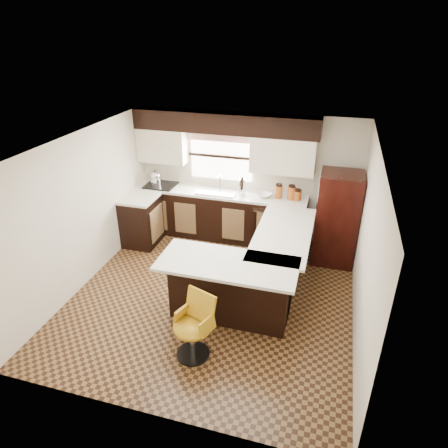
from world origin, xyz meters
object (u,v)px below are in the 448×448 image
(refrigerator, at_px, (337,219))
(bar_chair, at_px, (192,328))
(peninsula_return, at_px, (231,289))
(peninsula_long, at_px, (278,259))

(refrigerator, bearing_deg, bar_chair, -119.32)
(peninsula_return, bearing_deg, bar_chair, -105.56)
(peninsula_long, xyz_separation_m, refrigerator, (0.83, 0.99, 0.36))
(peninsula_long, height_order, refrigerator, refrigerator)
(peninsula_long, height_order, peninsula_return, same)
(bar_chair, bearing_deg, peninsula_long, 87.78)
(peninsula_long, relative_size, refrigerator, 1.20)
(refrigerator, height_order, bar_chair, refrigerator)
(bar_chair, bearing_deg, peninsula_return, 94.69)
(peninsula_long, distance_m, bar_chair, 2.03)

